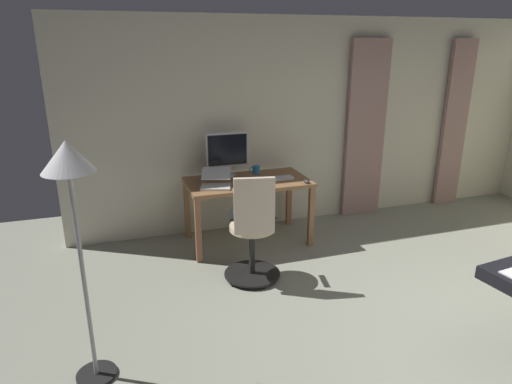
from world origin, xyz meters
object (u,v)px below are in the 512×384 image
Objects in this scene: computer_monitor at (227,151)px; laptop at (216,182)px; office_chair at (253,233)px; mug_tea at (256,170)px; computer_mouse at (307,181)px; computer_keyboard at (276,179)px; floor_lamp at (71,185)px; desk at (248,188)px.

computer_monitor reaches higher than laptop.
office_chair is 8.18× the size of mug_tea.
computer_keyboard is at bearing -39.86° from computer_mouse.
office_chair is 1.25m from mug_tea.
floor_lamp reaches higher than computer_keyboard.
desk is at bearing 122.56° from computer_monitor.
laptop is at bearing -10.88° from computer_mouse.
computer_monitor reaches higher than mug_tea.
mug_tea is at bearing -52.10° from computer_mouse.
computer_monitor is 0.65m from computer_keyboard.
floor_lamp is (2.29, 1.54, 0.65)m from computer_mouse.
desk is 0.44m from laptop.
desk is 0.68m from computer_mouse.
laptop is 2.25m from floor_lamp.
office_chair is at bearing -147.43° from floor_lamp.
computer_monitor is 3.81× the size of mug_tea.
computer_keyboard is (-0.49, 0.33, -0.28)m from computer_monitor.
computer_keyboard is at bearing 115.05° from mug_tea.
desk is at bearing -13.06° from computer_keyboard.
desk is 10.26× the size of mug_tea.
computer_mouse is 2.84m from floor_lamp.
computer_keyboard reaches higher than desk.
office_chair is 1.97m from floor_lamp.
office_chair reaches higher than desk.
computer_mouse is at bearing 47.48° from office_chair.
office_chair reaches higher than computer_keyboard.
mug_tea is at bearing 176.05° from computer_monitor.
computer_keyboard is 2.93× the size of mug_tea.
computer_monitor is at bearing -3.95° from mug_tea.
computer_monitor is at bearing -126.05° from floor_lamp.
computer_monitor reaches higher than computer_keyboard.
computer_mouse is (-0.60, 0.30, 0.11)m from desk.
office_chair is 0.87m from laptop.
computer_monitor is at bearing -36.45° from computer_mouse.
laptop is at bearing 3.10° from computer_keyboard.
floor_lamp is (1.47, 0.94, 0.91)m from office_chair.
desk is 3.31× the size of laptop.
floor_lamp is at bearing 47.42° from desk.
laptop is 4.19× the size of computer_mouse.
laptop reaches higher than mug_tea.
mug_tea reaches higher than computer_mouse.
computer_monitor is at bearing -104.39° from laptop.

